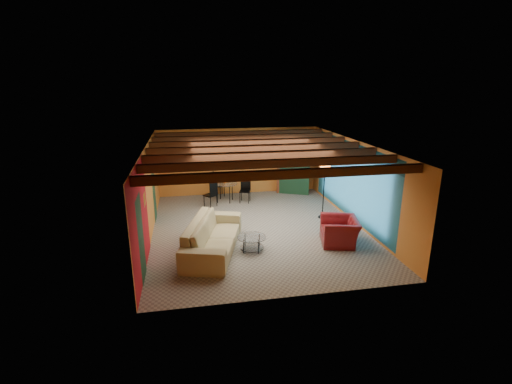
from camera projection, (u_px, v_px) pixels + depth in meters
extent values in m
cube|color=gray|center=(257.00, 228.00, 11.85)|extent=(6.50, 8.00, 0.01)
cube|color=silver|center=(257.00, 144.00, 11.08)|extent=(6.50, 8.00, 0.01)
cube|color=orange|center=(239.00, 161.00, 15.23)|extent=(6.50, 0.02, 2.70)
cube|color=#A9131D|center=(149.00, 193.00, 10.89)|extent=(0.02, 8.00, 2.70)
cube|color=teal|center=(355.00, 183.00, 12.05)|extent=(0.02, 8.00, 2.70)
imported|color=tan|center=(213.00, 236.00, 10.19)|extent=(1.96, 3.23, 0.88)
imported|color=maroon|center=(340.00, 231.00, 10.67)|extent=(1.25, 1.36, 0.75)
cube|color=brown|center=(292.00, 168.00, 15.43)|extent=(1.33, 1.02, 2.09)
cube|color=black|center=(217.00, 155.00, 14.95)|extent=(1.05, 0.03, 0.65)
imported|color=#26661E|center=(293.00, 137.00, 15.06)|extent=(0.51, 0.47, 0.47)
imported|color=orange|center=(224.00, 174.00, 14.20)|extent=(0.21, 0.21, 0.17)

